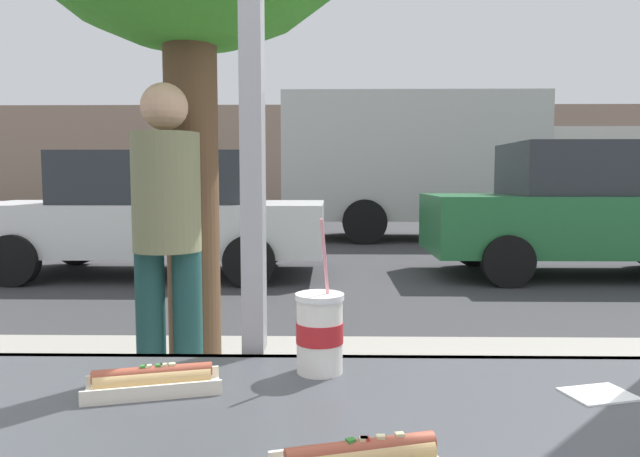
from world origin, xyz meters
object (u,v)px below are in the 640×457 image
box_truck (441,162)px  pedestrian (167,231)px  hotdog_tray_near (153,380)px  parked_car_white (155,213)px  soda_cup_right (320,332)px  parked_car_green (591,210)px

box_truck → pedestrian: size_ratio=4.38×
hotdog_tray_near → parked_car_white: 7.11m
soda_cup_right → parked_car_green: 7.56m
parked_car_white → box_truck: box_truck is taller
parked_car_green → pedestrian: 6.70m
parked_car_green → box_truck: box_truck is taller
pedestrian → parked_car_green: bearing=50.1°
soda_cup_right → parked_car_white: parked_car_white is taller
box_truck → parked_car_white: bearing=-134.8°
soda_cup_right → parked_car_white: bearing=109.6°
pedestrian → hotdog_tray_near: bearing=-75.2°
parked_car_white → soda_cup_right: bearing=-70.4°
parked_car_white → parked_car_green: 5.92m
hotdog_tray_near → pedestrian: size_ratio=0.16×
parked_car_white → pedestrian: 5.39m
soda_cup_right → hotdog_tray_near: size_ratio=1.22×
soda_cup_right → parked_car_green: bearing=62.1°
soda_cup_right → hotdog_tray_near: soda_cup_right is taller
hotdog_tray_near → parked_car_white: parked_car_white is taller
hotdog_tray_near → pedestrian: 1.73m
soda_cup_right → parked_car_green: size_ratio=0.07×
hotdog_tray_near → box_truck: size_ratio=0.04×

